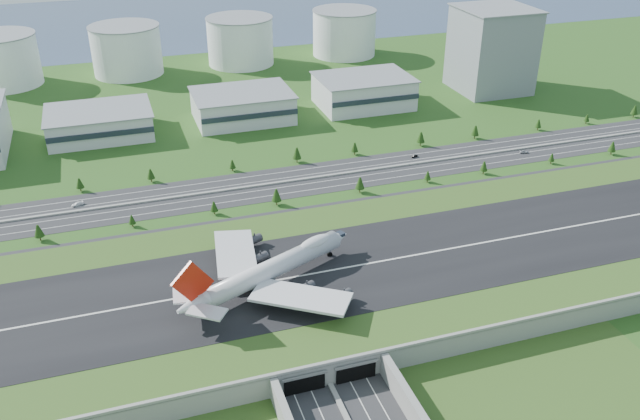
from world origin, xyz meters
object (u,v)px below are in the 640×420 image
object	(u,v)px
office_tower	(492,50)
car_7	(77,204)
boeing_747	(270,270)
fuel_tank_a	(2,61)
car_5	(414,156)
car_6	(524,152)

from	to	relation	value
office_tower	car_7	distance (m)	291.14
boeing_747	car_7	world-z (taller)	boeing_747
fuel_tank_a	car_5	bearing A→B (deg)	-43.09
car_6	car_7	xyz separation A→B (m)	(-235.60, 11.64, 0.10)
office_tower	car_5	bearing A→B (deg)	-137.18
car_6	car_5	bearing A→B (deg)	89.54
fuel_tank_a	car_7	bearing A→B (deg)	-77.67
fuel_tank_a	boeing_747	xyz separation A→B (m)	(113.25, -312.12, -2.65)
car_5	boeing_747	bearing A→B (deg)	-65.26
car_5	car_7	distance (m)	175.45
boeing_747	car_6	size ratio (longest dim) A/B	14.36
boeing_747	car_7	distance (m)	124.47
car_6	car_7	world-z (taller)	car_7
office_tower	fuel_tank_a	world-z (taller)	office_tower
fuel_tank_a	car_6	distance (m)	357.55
boeing_747	car_7	xyz separation A→B (m)	(-67.66, 103.54, -13.92)
car_7	fuel_tank_a	bearing A→B (deg)	174.35
boeing_747	fuel_tank_a	bearing A→B (deg)	85.89
office_tower	car_7	bearing A→B (deg)	-161.17
boeing_747	car_6	distance (m)	191.96
fuel_tank_a	car_7	distance (m)	214.14
office_tower	boeing_747	world-z (taller)	office_tower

